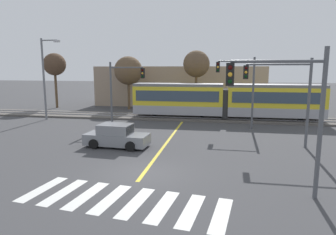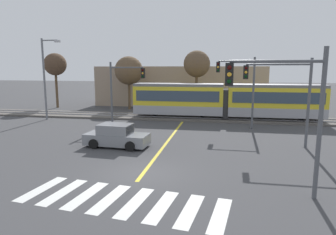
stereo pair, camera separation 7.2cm
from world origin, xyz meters
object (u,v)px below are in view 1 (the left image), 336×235
Objects in this scene: traffic_light_mid_right at (285,88)px; light_rail_tram at (225,100)px; traffic_light_near_right at (288,101)px; bare_tree_far_west at (55,65)px; bare_tree_east at (196,64)px; traffic_light_far_left at (122,84)px; sedan_crossing at (117,136)px; street_lamp_west at (45,74)px; bare_tree_west at (128,71)px; traffic_light_far_right at (241,82)px.

light_rail_tram is at bearing 110.22° from traffic_light_mid_right.
traffic_light_near_right is 1.03× the size of traffic_light_mid_right.
bare_tree_east reaches higher than bare_tree_far_west.
traffic_light_far_left is 0.98× the size of traffic_light_mid_right.
street_lamp_west is at bearing 139.86° from sedan_crossing.
bare_tree_east is (8.51, -0.63, 0.76)m from bare_tree_west.
traffic_light_near_right is 8.33m from traffic_light_mid_right.
street_lamp_west is 10.60m from bare_tree_west.
traffic_light_near_right is 0.98× the size of traffic_light_far_right.
sedan_crossing is at bearing -120.82° from light_rail_tram.
bare_tree_east is at bearing 123.18° from light_rail_tram.
traffic_light_near_right is at bearing -37.27° from street_lamp_west.
light_rail_tram is 3.19× the size of traffic_light_mid_right.
sedan_crossing is at bearing -74.61° from traffic_light_far_left.
traffic_light_mid_right is 22.41m from street_lamp_west.
traffic_light_mid_right is 22.21m from bare_tree_west.
traffic_light_far_right reaches higher than traffic_light_mid_right.
traffic_light_mid_right is at bearing -69.78° from light_rail_tram.
bare_tree_far_west reaches higher than sedan_crossing.
street_lamp_west is at bearing -149.82° from bare_tree_east.
traffic_light_near_right is 0.90× the size of bare_tree_west.
street_lamp_west is at bearing 162.10° from traffic_light_mid_right.
bare_tree_west reaches higher than traffic_light_mid_right.
bare_tree_far_west is 1.07× the size of bare_tree_west.
sedan_crossing is 0.61× the size of bare_tree_far_west.
traffic_light_far_left is 10.82m from bare_tree_west.
bare_tree_west is at bearing 120.41° from traffic_light_near_right.
bare_tree_east is (14.25, 8.29, 1.03)m from street_lamp_west.
bare_tree_west is (5.73, 8.92, 0.26)m from street_lamp_west.
traffic_light_mid_right is at bearing 10.37° from sedan_crossing.
bare_tree_far_west is (-4.10, 8.70, 1.01)m from street_lamp_west.
light_rail_tram is 4.30× the size of sedan_crossing.
bare_tree_west is at bearing 142.74° from traffic_light_far_right.
traffic_light_far_left is at bearing -9.95° from street_lamp_west.
street_lamp_west reaches higher than bare_tree_west.
bare_tree_west is (-15.58, 15.80, 0.94)m from traffic_light_mid_right.
traffic_light_far_left is 10.36m from traffic_light_far_right.
street_lamp_west is at bearing -122.73° from bare_tree_west.
bare_tree_west is at bearing 153.94° from light_rail_tram.
bare_tree_east is (-4.58, 9.33, 1.57)m from traffic_light_far_right.
traffic_light_far_right is 16.47m from bare_tree_west.
traffic_light_far_left is 11.50m from bare_tree_east.
traffic_light_far_right is 0.92× the size of bare_tree_west.
sedan_crossing is (-7.13, -11.96, -1.35)m from light_rail_tram.
street_lamp_west reaches higher than traffic_light_near_right.
traffic_light_far_right is at bearing 2.46° from traffic_light_far_left.
traffic_light_near_right is 24.08m from bare_tree_east.
bare_tree_east is at bearing 59.46° from traffic_light_far_left.
traffic_light_mid_right is at bearing -65.01° from bare_tree_east.
traffic_light_mid_right is at bearing -66.91° from traffic_light_far_right.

